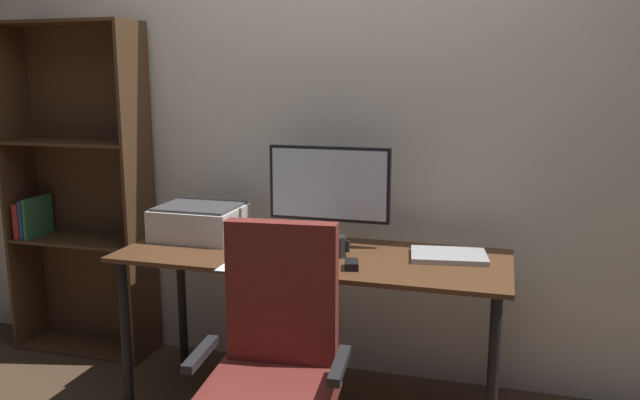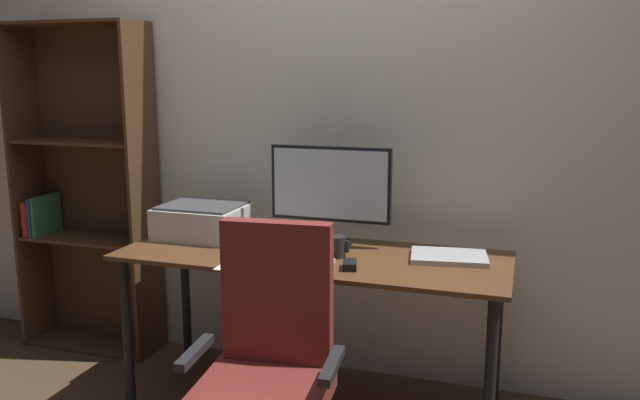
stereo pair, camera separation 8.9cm
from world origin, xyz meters
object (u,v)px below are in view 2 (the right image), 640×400
mouse (350,265)px  printer (203,221)px  monitor (330,189)px  office_chair (267,384)px  coffee_mug (337,247)px  laptop (449,257)px  keyboard (299,261)px  bookshelf (87,191)px  desk (312,272)px

mouse → printer: size_ratio=0.24×
monitor → office_chair: bearing=-87.4°
mouse → coffee_mug: (-0.10, 0.15, 0.03)m
coffee_mug → laptop: bearing=13.7°
monitor → keyboard: 0.42m
mouse → bookshelf: (-1.65, 0.49, 0.13)m
printer → mouse: bearing=-19.3°
laptop → monitor: bearing=163.3°
desk → coffee_mug: size_ratio=17.65×
desk → bookshelf: (-1.43, 0.32, 0.23)m
desk → mouse: mouse is taller
office_chair → bookshelf: size_ratio=0.56×
coffee_mug → office_chair: bearing=-94.3°
coffee_mug → laptop: size_ratio=0.30×
monitor → coffee_mug: size_ratio=5.86×
keyboard → printer: printer is taller
mouse → laptop: bearing=21.7°
keyboard → coffee_mug: bearing=49.2°
monitor → mouse: monitor is taller
desk → monitor: (0.03, 0.18, 0.35)m
printer → office_chair: 1.11m
mouse → office_chair: bearing=-120.5°
mouse → laptop: mouse is taller
monitor → laptop: bearing=-8.2°
desk → printer: 0.64m
keyboard → coffee_mug: size_ratio=2.99×
desk → laptop: (0.59, 0.10, 0.10)m
keyboard → laptop: size_ratio=0.91×
bookshelf → keyboard: bearing=-18.6°
laptop → printer: printer is taller
desk → keyboard: 0.18m
desk → mouse: size_ratio=17.85×
laptop → desk: bearing=-179.0°
laptop → mouse: bearing=-152.7°
printer → keyboard: bearing=-24.9°
office_chair → laptop: bearing=50.8°
coffee_mug → printer: bearing=169.3°
mouse → bookshelf: 1.72m
bookshelf → laptop: bearing=-6.4°
laptop → office_chair: size_ratio=0.32×
monitor → mouse: size_ratio=5.93×
coffee_mug → desk: bearing=172.4°
coffee_mug → bookshelf: 1.59m
keyboard → coffee_mug: (0.12, 0.14, 0.04)m
office_chair → bookshelf: 1.85m
monitor → desk: bearing=-99.1°
laptop → bookshelf: bearing=165.1°
bookshelf → monitor: bearing=-5.7°
desk → mouse: 0.29m
mouse → office_chair: size_ratio=0.10×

